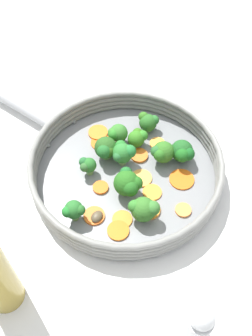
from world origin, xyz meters
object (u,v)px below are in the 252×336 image
(carrot_slice_2, at_px, (98,133))
(broccoli_floret_4, at_px, (123,153))
(carrot_slice_5, at_px, (183,210))
(broccoli_floret_7, at_px, (148,122))
(broccoli_floret_0, at_px, (139,138))
(carrot_slice_3, at_px, (101,187))
(carrot_slice_6, at_px, (149,209))
(skillet, at_px, (126,174))
(broccoli_floret_8, at_px, (74,210))
(carrot_slice_9, at_px, (182,179))
(carrot_slice_1, at_px, (101,142))
(carrot_slice_7, at_px, (118,231))
(carrot_slice_0, at_px, (141,178))
(broccoli_floret_10, at_px, (117,133))
(broccoli_floret_1, at_px, (106,149))
(carrot_slice_8, at_px, (157,143))
(broccoli_floret_9, at_px, (128,183))
(broccoli_floret_3, at_px, (162,152))
(carrot_slice_10, at_px, (122,219))
(mushroom_piece_0, at_px, (97,217))
(broccoli_floret_6, at_px, (144,209))
(carrot_slice_4, at_px, (152,192))
(salt_shaker, at_px, (198,325))
(carrot_slice_11, at_px, (139,155))
(broccoli_floret_2, at_px, (183,152))
(carrot_slice_12, at_px, (94,216))
(broccoli_floret_5, at_px, (88,165))

(carrot_slice_2, relative_size, broccoli_floret_4, 0.81)
(carrot_slice_5, relative_size, broccoli_floret_7, 0.69)
(carrot_slice_5, distance_m, broccoli_floret_0, 0.17)
(carrot_slice_3, distance_m, carrot_slice_6, 0.10)
(skillet, height_order, broccoli_floret_8, broccoli_floret_8)
(carrot_slice_9, height_order, broccoli_floret_7, broccoli_floret_7)
(carrot_slice_5, bearing_deg, broccoli_floret_0, 133.54)
(carrot_slice_1, height_order, carrot_slice_7, same)
(carrot_slice_0, distance_m, broccoli_floret_10, 0.10)
(broccoli_floret_1, bearing_deg, carrot_slice_8, 36.23)
(carrot_slice_7, xyz_separation_m, broccoli_floret_9, (-0.01, 0.08, 0.03))
(carrot_slice_1, xyz_separation_m, carrot_slice_5, (0.19, -0.11, 0.00))
(carrot_slice_6, distance_m, broccoli_floret_3, 0.12)
(carrot_slice_2, relative_size, carrot_slice_8, 1.28)
(carrot_slice_7, relative_size, broccoli_floret_3, 0.79)
(carrot_slice_10, relative_size, broccoli_floret_3, 0.74)
(carrot_slice_9, distance_m, mushroom_piece_0, 0.18)
(broccoli_floret_6, bearing_deg, mushroom_piece_0, -162.10)
(carrot_slice_4, height_order, broccoli_floret_0, broccoli_floret_0)
(carrot_slice_0, xyz_separation_m, salt_shaker, (0.15, -0.24, 0.04))
(broccoli_floret_1, xyz_separation_m, broccoli_floret_8, (-0.01, -0.14, 0.00))
(carrot_slice_11, distance_m, broccoli_floret_6, 0.14)
(broccoli_floret_9, bearing_deg, skillet, 111.00)
(broccoli_floret_7, relative_size, broccoli_floret_8, 0.92)
(carrot_slice_0, distance_m, carrot_slice_6, 0.07)
(carrot_slice_4, bearing_deg, carrot_slice_6, -83.77)
(carrot_slice_2, distance_m, carrot_slice_10, 0.21)
(broccoli_floret_4, bearing_deg, skillet, -60.49)
(broccoli_floret_2, bearing_deg, carrot_slice_4, -112.37)
(carrot_slice_9, distance_m, carrot_slice_11, 0.10)
(skillet, relative_size, salt_shaker, 3.45)
(carrot_slice_4, distance_m, broccoli_floret_10, 0.14)
(carrot_slice_11, bearing_deg, broccoli_floret_6, -71.41)
(carrot_slice_5, height_order, broccoli_floret_4, broccoli_floret_4)
(broccoli_floret_4, bearing_deg, carrot_slice_4, -35.77)
(skillet, distance_m, broccoli_floret_10, 0.08)
(carrot_slice_2, height_order, carrot_slice_6, same)
(carrot_slice_1, bearing_deg, carrot_slice_5, -29.40)
(carrot_slice_12, bearing_deg, carrot_slice_4, 41.96)
(broccoli_floret_3, bearing_deg, carrot_slice_11, 179.63)
(broccoli_floret_1, relative_size, broccoli_floret_10, 1.09)
(carrot_slice_0, height_order, carrot_slice_3, carrot_slice_3)
(carrot_slice_3, xyz_separation_m, broccoli_floret_2, (0.13, 0.11, 0.02))
(carrot_slice_8, xyz_separation_m, broccoli_floret_5, (-0.11, -0.11, 0.02))
(broccoli_floret_8, bearing_deg, broccoli_floret_4, 72.82)
(carrot_slice_1, bearing_deg, skillet, -39.25)
(broccoli_floret_5, relative_size, broccoli_floret_10, 0.84)
(carrot_slice_5, height_order, broccoli_floret_6, broccoli_floret_6)
(broccoli_floret_7, relative_size, mushroom_piece_0, 1.71)
(carrot_slice_3, distance_m, mushroom_piece_0, 0.06)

